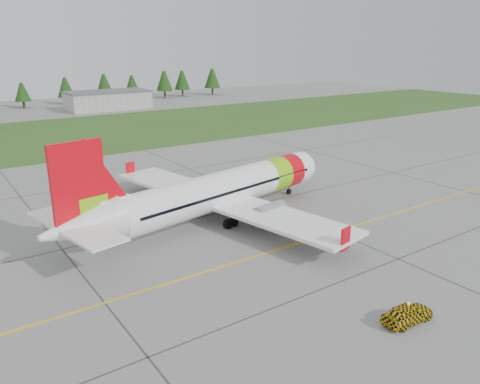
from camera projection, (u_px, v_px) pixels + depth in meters
ground at (320, 290)px, 37.86m from camera, size 320.00×320.00×0.00m
aircraft at (219, 191)px, 52.57m from camera, size 37.01×34.59×11.29m
follow_me_car at (410, 297)px, 32.87m from camera, size 1.51×1.74×4.12m
grass_strip at (55, 136)px, 102.02m from camera, size 320.00×50.00×0.03m
taxi_guideline at (260, 255)px, 44.11m from camera, size 120.00×0.25×0.02m
hangar_east at (108, 101)px, 143.04m from camera, size 24.00×12.00×5.20m
treeline at (6, 92)px, 144.34m from camera, size 160.00×8.00×10.00m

